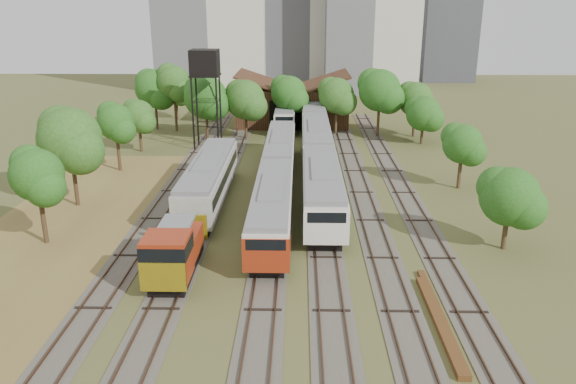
{
  "coord_description": "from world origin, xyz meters",
  "views": [
    {
      "loc": [
        0.07,
        -25.66,
        17.02
      ],
      "look_at": [
        -0.84,
        17.65,
        2.5
      ],
      "focal_mm": 35.0,
      "sensor_mm": 36.0,
      "label": 1
    }
  ],
  "objects_px": {
    "railcar_red_set": "(277,176)",
    "railcar_green_set": "(316,142)",
    "shunter_locomotive": "(174,253)",
    "water_tower": "(205,65)"
  },
  "relations": [
    {
      "from": "railcar_red_set",
      "to": "water_tower",
      "type": "xyz_separation_m",
      "value": [
        -9.4,
        19.19,
        8.06
      ]
    },
    {
      "from": "shunter_locomotive",
      "to": "railcar_green_set",
      "type": "bearing_deg",
      "value": 71.29
    },
    {
      "from": "railcar_red_set",
      "to": "railcar_green_set",
      "type": "relative_size",
      "value": 0.66
    },
    {
      "from": "shunter_locomotive",
      "to": "water_tower",
      "type": "xyz_separation_m",
      "value": [
        -3.4,
        35.68,
        8.27
      ]
    },
    {
      "from": "railcar_green_set",
      "to": "water_tower",
      "type": "distance_m",
      "value": 16.73
    },
    {
      "from": "railcar_red_set",
      "to": "railcar_green_set",
      "type": "xyz_separation_m",
      "value": [
        4.0,
        13.04,
        0.14
      ]
    },
    {
      "from": "railcar_green_set",
      "to": "water_tower",
      "type": "xyz_separation_m",
      "value": [
        -13.4,
        6.15,
        7.92
      ]
    },
    {
      "from": "railcar_green_set",
      "to": "water_tower",
      "type": "height_order",
      "value": "water_tower"
    },
    {
      "from": "railcar_red_set",
      "to": "shunter_locomotive",
      "type": "bearing_deg",
      "value": -109.99
    },
    {
      "from": "railcar_green_set",
      "to": "shunter_locomotive",
      "type": "xyz_separation_m",
      "value": [
        -10.0,
        -29.53,
        -0.35
      ]
    }
  ]
}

